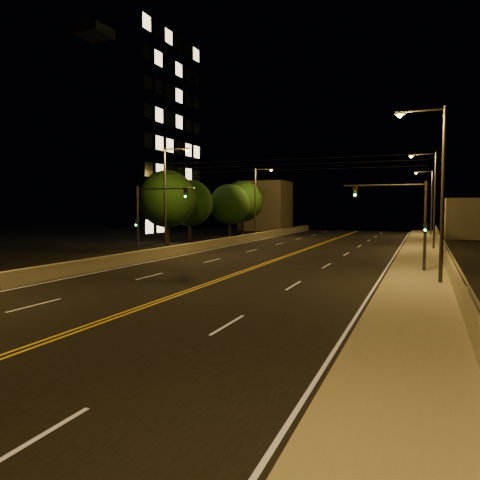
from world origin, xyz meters
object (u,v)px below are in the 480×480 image
at_px(traffic_signal_left, 149,214).
at_px(streetlight_2, 432,195).
at_px(traffic_signal_right, 408,215).
at_px(tree_2, 230,204).
at_px(tree_0, 167,199).
at_px(tree_1, 190,203).
at_px(tree_3, 243,201).
at_px(streetlight_6, 257,198).
at_px(building_tower, 96,139).
at_px(streetlight_3, 430,199).
at_px(streetlight_5, 168,194).
at_px(streetlight_1, 437,184).

bearing_deg(traffic_signal_left, streetlight_2, 39.79).
relative_size(traffic_signal_right, tree_2, 0.80).
distance_m(tree_0, tree_1, 7.41).
relative_size(tree_0, tree_3, 1.00).
distance_m(streetlight_2, streetlight_6, 24.22).
bearing_deg(tree_2, building_tower, -162.60).
relative_size(streetlight_3, tree_2, 1.29).
height_order(streetlight_5, tree_1, streetlight_5).
xyz_separation_m(traffic_signal_left, tree_2, (-4.31, 26.20, 0.87)).
height_order(streetlight_1, traffic_signal_right, streetlight_1).
xyz_separation_m(streetlight_1, tree_0, (-25.34, 15.91, -0.35)).
xyz_separation_m(streetlight_2, streetlight_5, (-21.45, -12.08, 0.00)).
height_order(streetlight_5, streetlight_6, same).
relative_size(streetlight_5, building_tower, 0.34).
bearing_deg(traffic_signal_left, streetlight_5, 103.52).
bearing_deg(streetlight_5, building_tower, 141.75).
height_order(tree_2, tree_3, tree_3).
xyz_separation_m(streetlight_6, building_tower, (-20.30, -7.31, 7.95)).
bearing_deg(streetlight_6, tree_2, -148.47).
height_order(building_tower, tree_0, building_tower).
bearing_deg(tree_3, streetlight_3, 19.01).
height_order(streetlight_6, tree_1, streetlight_6).
height_order(streetlight_5, tree_3, streetlight_5).
bearing_deg(tree_2, streetlight_1, -51.34).
bearing_deg(tree_0, traffic_signal_left, -66.07).
distance_m(traffic_signal_right, building_tower, 46.28).
distance_m(streetlight_5, streetlight_6, 23.31).
relative_size(streetlight_2, tree_0, 1.17).
xyz_separation_m(streetlight_1, streetlight_6, (-21.45, 32.68, 0.00)).
bearing_deg(tree_3, tree_0, -90.61).
bearing_deg(tree_0, tree_3, 89.39).
relative_size(tree_0, tree_1, 1.07).
relative_size(traffic_signal_left, tree_2, 0.80).
bearing_deg(streetlight_6, streetlight_1, -56.72).
xyz_separation_m(streetlight_3, building_tower, (-41.75, -20.01, 7.95)).
bearing_deg(streetlight_6, streetlight_3, 30.64).
bearing_deg(streetlight_5, tree_2, 98.38).
height_order(traffic_signal_right, tree_2, tree_2).
distance_m(streetlight_3, traffic_signal_right, 40.91).
xyz_separation_m(tree_2, tree_3, (-0.51, 5.99, 0.48)).
bearing_deg(tree_0, tree_1, 99.62).
relative_size(traffic_signal_left, tree_3, 0.73).
bearing_deg(streetlight_5, streetlight_3, 59.22).
bearing_deg(tree_1, streetlight_3, 39.85).
distance_m(streetlight_2, traffic_signal_left, 26.46).
bearing_deg(tree_3, streetlight_5, -82.38).
bearing_deg(tree_0, building_tower, 150.04).
xyz_separation_m(streetlight_5, traffic_signal_right, (19.89, -4.83, -1.69)).
relative_size(traffic_signal_right, tree_1, 0.78).
bearing_deg(streetlight_3, building_tower, -154.39).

